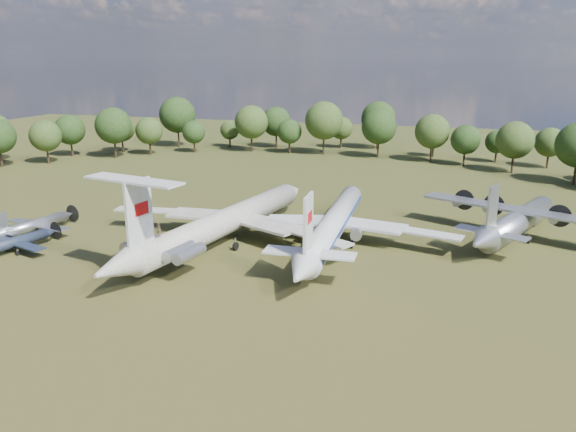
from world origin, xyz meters
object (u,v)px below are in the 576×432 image
(tu104_jet, at_px, (333,228))
(small_prop_west, at_px, (13,245))
(il62_airliner, at_px, (225,226))
(an12_transport, at_px, (517,225))
(small_prop_northwest, at_px, (35,227))
(person_on_il62, at_px, (159,230))

(tu104_jet, height_order, small_prop_west, tu104_jet)
(tu104_jet, bearing_deg, il62_airliner, -167.08)
(an12_transport, height_order, small_prop_northwest, an12_transport)
(small_prop_west, xyz_separation_m, small_prop_northwest, (-2.82, 7.72, 0.08))
(an12_transport, distance_m, small_prop_west, 72.40)
(person_on_il62, bearing_deg, tu104_jet, -125.60)
(an12_transport, bearing_deg, tu104_jet, -134.78)
(an12_transport, height_order, person_on_il62, person_on_il62)
(small_prop_northwest, relative_size, person_on_il62, 8.95)
(tu104_jet, height_order, an12_transport, tu104_jet)
(an12_transport, xyz_separation_m, small_prop_northwest, (-70.29, -18.51, -1.01))
(tu104_jet, xyz_separation_m, an12_transport, (25.73, 10.04, -0.19))
(small_prop_west, height_order, small_prop_northwest, small_prop_northwest)
(il62_airliner, distance_m, an12_transport, 43.19)
(il62_airliner, height_order, person_on_il62, person_on_il62)
(small_prop_west, relative_size, small_prop_northwest, 0.93)
(il62_airliner, xyz_separation_m, tu104_jet, (15.13, 3.93, -0.14))
(an12_transport, height_order, small_prop_west, an12_transport)
(person_on_il62, bearing_deg, an12_transport, -137.90)
(an12_transport, relative_size, small_prop_west, 2.20)
(tu104_jet, relative_size, an12_transport, 1.43)
(il62_airliner, xyz_separation_m, small_prop_west, (-26.61, -12.25, -1.42))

